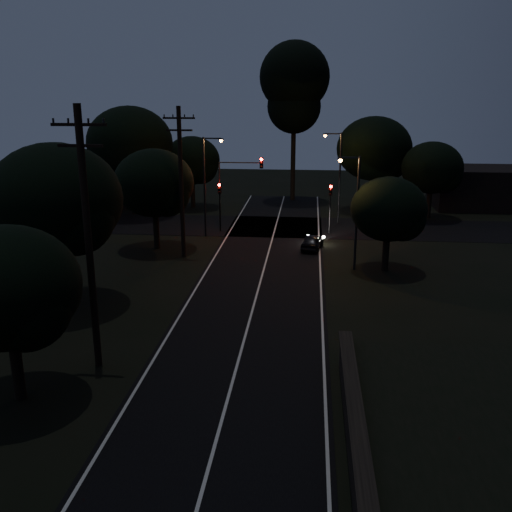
{
  "coord_description": "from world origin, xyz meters",
  "views": [
    {
      "loc": [
        2.97,
        -6.71,
        11.44
      ],
      "look_at": [
        0.0,
        24.0,
        2.5
      ],
      "focal_mm": 40.0,
      "sensor_mm": 36.0,
      "label": 1
    }
  ],
  "objects_px": {
    "utility_pole_far": "(181,180)",
    "streetlight_c": "(355,205)",
    "streetlight_a": "(207,180)",
    "utility_pole_mid": "(88,237)",
    "tall_pine": "(294,86)",
    "signal_left": "(220,198)",
    "car": "(312,242)",
    "signal_right": "(330,200)",
    "signal_mast": "(240,180)",
    "streetlight_b": "(338,172)"
  },
  "relations": [
    {
      "from": "utility_pole_far",
      "to": "streetlight_c",
      "type": "bearing_deg",
      "value": -9.6
    },
    {
      "from": "streetlight_a",
      "to": "utility_pole_mid",
      "type": "bearing_deg",
      "value": -91.73
    },
    {
      "from": "tall_pine",
      "to": "signal_left",
      "type": "xyz_separation_m",
      "value": [
        -5.6,
        -15.01,
        -9.07
      ]
    },
    {
      "from": "utility_pole_far",
      "to": "car",
      "type": "relative_size",
      "value": 3.12
    },
    {
      "from": "utility_pole_far",
      "to": "tall_pine",
      "type": "relative_size",
      "value": 0.64
    },
    {
      "from": "signal_right",
      "to": "signal_mast",
      "type": "bearing_deg",
      "value": 179.97
    },
    {
      "from": "utility_pole_mid",
      "to": "signal_left",
      "type": "relative_size",
      "value": 2.68
    },
    {
      "from": "utility_pole_mid",
      "to": "signal_left",
      "type": "bearing_deg",
      "value": 86.79
    },
    {
      "from": "tall_pine",
      "to": "streetlight_c",
      "type": "height_order",
      "value": "tall_pine"
    },
    {
      "from": "signal_mast",
      "to": "streetlight_c",
      "type": "bearing_deg",
      "value": -48.81
    },
    {
      "from": "signal_right",
      "to": "streetlight_b",
      "type": "bearing_deg",
      "value": 80.0
    },
    {
      "from": "utility_pole_mid",
      "to": "streetlight_b",
      "type": "relative_size",
      "value": 1.38
    },
    {
      "from": "signal_mast",
      "to": "streetlight_b",
      "type": "distance_m",
      "value": 9.15
    },
    {
      "from": "utility_pole_mid",
      "to": "tall_pine",
      "type": "xyz_separation_m",
      "value": [
        7.0,
        40.0,
        6.17
      ]
    },
    {
      "from": "utility_pole_mid",
      "to": "car",
      "type": "relative_size",
      "value": 3.27
    },
    {
      "from": "streetlight_a",
      "to": "tall_pine",
      "type": "bearing_deg",
      "value": 69.64
    },
    {
      "from": "utility_pole_mid",
      "to": "signal_mast",
      "type": "distance_m",
      "value": 25.22
    },
    {
      "from": "streetlight_a",
      "to": "signal_mast",
      "type": "bearing_deg",
      "value": 39.77
    },
    {
      "from": "signal_mast",
      "to": "streetlight_c",
      "type": "height_order",
      "value": "streetlight_c"
    },
    {
      "from": "signal_right",
      "to": "car",
      "type": "bearing_deg",
      "value": -105.29
    },
    {
      "from": "car",
      "to": "streetlight_c",
      "type": "bearing_deg",
      "value": 128.42
    },
    {
      "from": "streetlight_a",
      "to": "signal_left",
      "type": "bearing_deg",
      "value": 70.41
    },
    {
      "from": "signal_mast",
      "to": "car",
      "type": "xyz_separation_m",
      "value": [
        6.11,
        -5.12,
        -3.77
      ]
    },
    {
      "from": "utility_pole_far",
      "to": "tall_pine",
      "type": "bearing_deg",
      "value": 73.07
    },
    {
      "from": "signal_right",
      "to": "streetlight_b",
      "type": "distance_m",
      "value": 4.45
    },
    {
      "from": "tall_pine",
      "to": "signal_right",
      "type": "relative_size",
      "value": 4.03
    },
    {
      "from": "utility_pole_far",
      "to": "streetlight_a",
      "type": "relative_size",
      "value": 1.31
    },
    {
      "from": "streetlight_a",
      "to": "streetlight_b",
      "type": "height_order",
      "value": "same"
    },
    {
      "from": "utility_pole_mid",
      "to": "streetlight_b",
      "type": "bearing_deg",
      "value": 68.7
    },
    {
      "from": "tall_pine",
      "to": "signal_mast",
      "type": "height_order",
      "value": "tall_pine"
    },
    {
      "from": "utility_pole_far",
      "to": "signal_right",
      "type": "distance_m",
      "value": 13.53
    },
    {
      "from": "utility_pole_far",
      "to": "signal_left",
      "type": "xyz_separation_m",
      "value": [
        1.4,
        7.99,
        -2.65
      ]
    },
    {
      "from": "streetlight_c",
      "to": "signal_left",
      "type": "bearing_deg",
      "value": 136.24
    },
    {
      "from": "streetlight_c",
      "to": "car",
      "type": "xyz_separation_m",
      "value": [
        -2.63,
        4.87,
        -3.78
      ]
    },
    {
      "from": "signal_left",
      "to": "signal_mast",
      "type": "relative_size",
      "value": 0.66
    },
    {
      "from": "utility_pole_far",
      "to": "signal_left",
      "type": "relative_size",
      "value": 2.56
    },
    {
      "from": "signal_mast",
      "to": "streetlight_b",
      "type": "height_order",
      "value": "streetlight_b"
    },
    {
      "from": "car",
      "to": "tall_pine",
      "type": "bearing_deg",
      "value": -73.72
    },
    {
      "from": "streetlight_a",
      "to": "car",
      "type": "bearing_deg",
      "value": -20.22
    },
    {
      "from": "car",
      "to": "streetlight_b",
      "type": "bearing_deg",
      "value": -92.95
    },
    {
      "from": "tall_pine",
      "to": "signal_left",
      "type": "distance_m",
      "value": 18.41
    },
    {
      "from": "utility_pole_mid",
      "to": "streetlight_a",
      "type": "relative_size",
      "value": 1.38
    },
    {
      "from": "signal_mast",
      "to": "car",
      "type": "bearing_deg",
      "value": -39.97
    },
    {
      "from": "tall_pine",
      "to": "streetlight_b",
      "type": "relative_size",
      "value": 2.06
    },
    {
      "from": "signal_left",
      "to": "car",
      "type": "distance_m",
      "value": 9.6
    },
    {
      "from": "utility_pole_far",
      "to": "signal_right",
      "type": "height_order",
      "value": "utility_pole_far"
    },
    {
      "from": "utility_pole_mid",
      "to": "signal_right",
      "type": "bearing_deg",
      "value": 67.01
    },
    {
      "from": "tall_pine",
      "to": "streetlight_a",
      "type": "relative_size",
      "value": 2.06
    },
    {
      "from": "signal_left",
      "to": "car",
      "type": "xyz_separation_m",
      "value": [
        7.8,
        -5.12,
        -2.26
      ]
    },
    {
      "from": "signal_mast",
      "to": "streetlight_a",
      "type": "bearing_deg",
      "value": -140.23
    }
  ]
}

